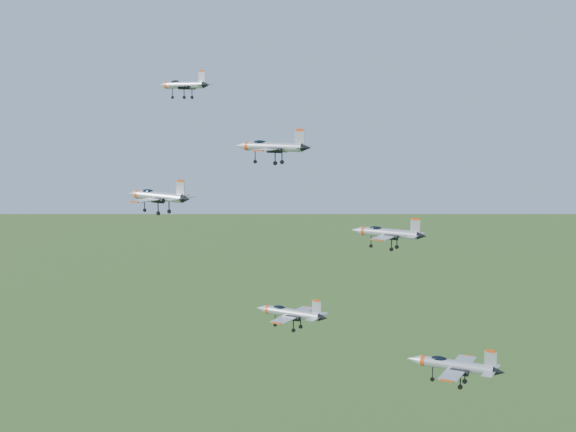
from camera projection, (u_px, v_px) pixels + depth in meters
The scene contains 6 objects.
jet_lead at pixel (183, 85), 144.28m from camera, with size 12.02×9.88×3.22m.
jet_left_high at pixel (271, 146), 127.03m from camera, with size 13.57×11.28×3.62m.
jet_right_high at pixel (157, 196), 117.11m from camera, with size 12.56×10.37×3.36m.
jet_left_low at pixel (387, 233), 127.59m from camera, with size 12.86×10.62×3.44m.
jet_right_low at pixel (290, 313), 118.64m from camera, with size 12.15×10.02×3.25m.
jet_trail at pixel (454, 365), 108.96m from camera, with size 13.56×11.26×3.62m.
Camera 1 is at (73.21, -105.73, 144.65)m, focal length 50.00 mm.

